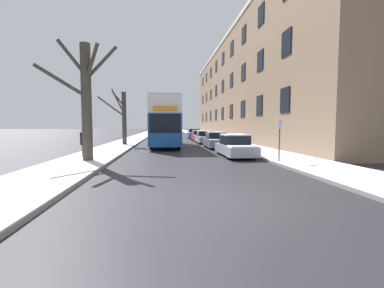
{
  "coord_description": "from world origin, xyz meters",
  "views": [
    {
      "loc": [
        -1.35,
        -6.68,
        1.96
      ],
      "look_at": [
        0.7,
        12.56,
        0.58
      ],
      "focal_mm": 24.0,
      "sensor_mm": 36.0,
      "label": 1
    }
  ],
  "objects_px": {
    "double_decker_bus": "(165,120)",
    "parked_car_1": "(216,141)",
    "bare_tree_left_1": "(123,115)",
    "parked_car_3": "(199,136)",
    "bare_tree_left_0": "(86,98)",
    "parked_car_2": "(205,138)",
    "parked_car_4": "(194,134)",
    "parked_car_0": "(235,146)",
    "pedestrian_left_sidewalk": "(84,142)",
    "street_sign_post": "(279,139)"
  },
  "relations": [
    {
      "from": "bare_tree_left_0",
      "to": "pedestrian_left_sidewalk",
      "type": "height_order",
      "value": "bare_tree_left_0"
    },
    {
      "from": "double_decker_bus",
      "to": "parked_car_2",
      "type": "height_order",
      "value": "double_decker_bus"
    },
    {
      "from": "bare_tree_left_1",
      "to": "parked_car_1",
      "type": "height_order",
      "value": "bare_tree_left_1"
    },
    {
      "from": "street_sign_post",
      "to": "parked_car_4",
      "type": "bearing_deg",
      "value": 92.91
    },
    {
      "from": "bare_tree_left_1",
      "to": "parked_car_3",
      "type": "height_order",
      "value": "bare_tree_left_1"
    },
    {
      "from": "double_decker_bus",
      "to": "parked_car_1",
      "type": "relative_size",
      "value": 2.64
    },
    {
      "from": "bare_tree_left_1",
      "to": "parked_car_3",
      "type": "bearing_deg",
      "value": 42.25
    },
    {
      "from": "parked_car_0",
      "to": "parked_car_4",
      "type": "distance_m",
      "value": 23.15
    },
    {
      "from": "bare_tree_left_1",
      "to": "double_decker_bus",
      "type": "xyz_separation_m",
      "value": [
        4.07,
        -1.19,
        -0.47
      ]
    },
    {
      "from": "bare_tree_left_0",
      "to": "bare_tree_left_1",
      "type": "bearing_deg",
      "value": 90.06
    },
    {
      "from": "double_decker_bus",
      "to": "bare_tree_left_0",
      "type": "bearing_deg",
      "value": -111.05
    },
    {
      "from": "parked_car_1",
      "to": "street_sign_post",
      "type": "distance_m",
      "value": 9.65
    },
    {
      "from": "bare_tree_left_0",
      "to": "bare_tree_left_1",
      "type": "relative_size",
      "value": 1.11
    },
    {
      "from": "bare_tree_left_1",
      "to": "parked_car_3",
      "type": "relative_size",
      "value": 1.4
    },
    {
      "from": "parked_car_1",
      "to": "pedestrian_left_sidewalk",
      "type": "distance_m",
      "value": 11.21
    },
    {
      "from": "bare_tree_left_0",
      "to": "street_sign_post",
      "type": "distance_m",
      "value": 10.14
    },
    {
      "from": "double_decker_bus",
      "to": "parked_car_1",
      "type": "bearing_deg",
      "value": -28.6
    },
    {
      "from": "parked_car_4",
      "to": "parked_car_1",
      "type": "bearing_deg",
      "value": -90.0
    },
    {
      "from": "double_decker_bus",
      "to": "parked_car_2",
      "type": "relative_size",
      "value": 2.37
    },
    {
      "from": "parked_car_2",
      "to": "parked_car_1",
      "type": "bearing_deg",
      "value": -90.0
    },
    {
      "from": "double_decker_bus",
      "to": "parked_car_2",
      "type": "bearing_deg",
      "value": 41.15
    },
    {
      "from": "bare_tree_left_1",
      "to": "parked_car_4",
      "type": "xyz_separation_m",
      "value": [
        8.49,
        13.45,
        -2.25
      ]
    },
    {
      "from": "parked_car_0",
      "to": "parked_car_2",
      "type": "bearing_deg",
      "value": 90.0
    },
    {
      "from": "bare_tree_left_1",
      "to": "parked_car_0",
      "type": "height_order",
      "value": "bare_tree_left_1"
    },
    {
      "from": "double_decker_bus",
      "to": "parked_car_4",
      "type": "relative_size",
      "value": 2.24
    },
    {
      "from": "bare_tree_left_1",
      "to": "street_sign_post",
      "type": "relative_size",
      "value": 2.54
    },
    {
      "from": "bare_tree_left_0",
      "to": "parked_car_1",
      "type": "height_order",
      "value": "bare_tree_left_0"
    },
    {
      "from": "parked_car_3",
      "to": "double_decker_bus",
      "type": "bearing_deg",
      "value": -116.39
    },
    {
      "from": "street_sign_post",
      "to": "parked_car_3",
      "type": "bearing_deg",
      "value": 93.71
    },
    {
      "from": "pedestrian_left_sidewalk",
      "to": "parked_car_3",
      "type": "bearing_deg",
      "value": -33.67
    },
    {
      "from": "parked_car_2",
      "to": "parked_car_4",
      "type": "height_order",
      "value": "parked_car_4"
    },
    {
      "from": "bare_tree_left_0",
      "to": "parked_car_2",
      "type": "xyz_separation_m",
      "value": [
        8.47,
        14.41,
        -2.72
      ]
    },
    {
      "from": "parked_car_3",
      "to": "pedestrian_left_sidewalk",
      "type": "xyz_separation_m",
      "value": [
        -9.15,
        -17.77,
        0.35
      ]
    },
    {
      "from": "parked_car_2",
      "to": "parked_car_4",
      "type": "distance_m",
      "value": 10.79
    },
    {
      "from": "bare_tree_left_1",
      "to": "parked_car_0",
      "type": "xyz_separation_m",
      "value": [
        8.49,
        -9.7,
        -2.31
      ]
    },
    {
      "from": "parked_car_0",
      "to": "pedestrian_left_sidewalk",
      "type": "height_order",
      "value": "pedestrian_left_sidewalk"
    },
    {
      "from": "double_decker_bus",
      "to": "bare_tree_left_1",
      "type": "bearing_deg",
      "value": 163.71
    },
    {
      "from": "parked_car_3",
      "to": "pedestrian_left_sidewalk",
      "type": "bearing_deg",
      "value": -117.25
    },
    {
      "from": "parked_car_3",
      "to": "street_sign_post",
      "type": "xyz_separation_m",
      "value": [
        1.35,
        -20.84,
        0.67
      ]
    },
    {
      "from": "bare_tree_left_1",
      "to": "parked_car_1",
      "type": "relative_size",
      "value": 1.47
    },
    {
      "from": "parked_car_0",
      "to": "street_sign_post",
      "type": "bearing_deg",
      "value": -68.53
    },
    {
      "from": "parked_car_4",
      "to": "bare_tree_left_1",
      "type": "bearing_deg",
      "value": -122.24
    },
    {
      "from": "parked_car_3",
      "to": "parked_car_4",
      "type": "distance_m",
      "value": 5.75
    },
    {
      "from": "bare_tree_left_0",
      "to": "parked_car_1",
      "type": "distance_m",
      "value": 12.06
    },
    {
      "from": "bare_tree_left_1",
      "to": "double_decker_bus",
      "type": "distance_m",
      "value": 4.27
    },
    {
      "from": "bare_tree_left_0",
      "to": "parked_car_4",
      "type": "height_order",
      "value": "bare_tree_left_0"
    },
    {
      "from": "bare_tree_left_1",
      "to": "parked_car_0",
      "type": "bearing_deg",
      "value": -48.81
    },
    {
      "from": "parked_car_3",
      "to": "parked_car_4",
      "type": "relative_size",
      "value": 0.89
    },
    {
      "from": "bare_tree_left_1",
      "to": "pedestrian_left_sidewalk",
      "type": "relative_size",
      "value": 3.17
    },
    {
      "from": "parked_car_1",
      "to": "bare_tree_left_1",
      "type": "bearing_deg",
      "value": 157.03
    }
  ]
}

